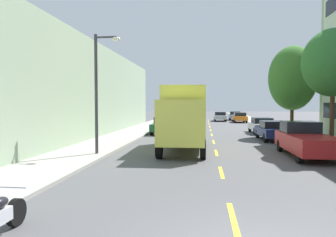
{
  "coord_description": "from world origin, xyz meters",
  "views": [
    {
      "loc": [
        -0.69,
        -5.46,
        2.66
      ],
      "look_at": [
        -4.6,
        29.34,
        1.06
      ],
      "focal_mm": 34.13,
      "sensor_mm": 36.0,
      "label": 1
    }
  ],
  "objects_px": {
    "delivery_box_truck": "(184,115)",
    "parked_pickup_red": "(306,140)",
    "parked_sedan_orange": "(240,117)",
    "parked_sedan_white": "(261,125)",
    "street_lamp": "(99,84)",
    "parked_pickup_charcoal": "(182,115)",
    "parked_hatchback_champagne": "(174,120)",
    "street_tree_second": "(333,63)",
    "moving_silver_sedan": "(220,116)",
    "parked_hatchback_forest": "(163,125)",
    "parked_sedan_navy": "(273,130)",
    "street_tree_third": "(293,78)",
    "parked_sedan_sky": "(235,116)"
  },
  "relations": [
    {
      "from": "parked_hatchback_champagne",
      "to": "parked_sedan_orange",
      "type": "relative_size",
      "value": 0.89
    },
    {
      "from": "parked_hatchback_forest",
      "to": "parked_sedan_navy",
      "type": "height_order",
      "value": "parked_hatchback_forest"
    },
    {
      "from": "parked_sedan_orange",
      "to": "parked_hatchback_forest",
      "type": "distance_m",
      "value": 20.79
    },
    {
      "from": "street_tree_third",
      "to": "parked_sedan_white",
      "type": "bearing_deg",
      "value": 124.3
    },
    {
      "from": "parked_sedan_sky",
      "to": "parked_sedan_white",
      "type": "bearing_deg",
      "value": -89.72
    },
    {
      "from": "street_lamp",
      "to": "parked_hatchback_forest",
      "type": "distance_m",
      "value": 12.83
    },
    {
      "from": "street_tree_third",
      "to": "street_lamp",
      "type": "xyz_separation_m",
      "value": [
        -12.33,
        -11.1,
        -1.07
      ]
    },
    {
      "from": "delivery_box_truck",
      "to": "parked_sedan_navy",
      "type": "xyz_separation_m",
      "value": [
        6.11,
        5.5,
        -1.28
      ]
    },
    {
      "from": "street_tree_third",
      "to": "delivery_box_truck",
      "type": "height_order",
      "value": "street_tree_third"
    },
    {
      "from": "street_tree_second",
      "to": "moving_silver_sedan",
      "type": "distance_m",
      "value": 31.88
    },
    {
      "from": "parked_sedan_white",
      "to": "moving_silver_sedan",
      "type": "height_order",
      "value": "same"
    },
    {
      "from": "street_tree_second",
      "to": "parked_sedan_navy",
      "type": "bearing_deg",
      "value": 111.39
    },
    {
      "from": "street_tree_third",
      "to": "parked_pickup_red",
      "type": "xyz_separation_m",
      "value": [
        -1.94,
        -9.99,
        -3.91
      ]
    },
    {
      "from": "parked_hatchback_champagne",
      "to": "parked_pickup_red",
      "type": "distance_m",
      "value": 23.32
    },
    {
      "from": "street_tree_second",
      "to": "delivery_box_truck",
      "type": "distance_m",
      "value": 8.7
    },
    {
      "from": "street_lamp",
      "to": "delivery_box_truck",
      "type": "distance_m",
      "value": 5.26
    },
    {
      "from": "parked_pickup_charcoal",
      "to": "delivery_box_truck",
      "type": "bearing_deg",
      "value": -85.81
    },
    {
      "from": "parked_sedan_orange",
      "to": "parked_sedan_white",
      "type": "bearing_deg",
      "value": -89.87
    },
    {
      "from": "parked_pickup_charcoal",
      "to": "parked_sedan_navy",
      "type": "bearing_deg",
      "value": -73.59
    },
    {
      "from": "parked_sedan_white",
      "to": "parked_sedan_orange",
      "type": "height_order",
      "value": "same"
    },
    {
      "from": "street_tree_third",
      "to": "parked_sedan_orange",
      "type": "bearing_deg",
      "value": 95.5
    },
    {
      "from": "parked_pickup_red",
      "to": "parked_sedan_navy",
      "type": "height_order",
      "value": "parked_pickup_red"
    },
    {
      "from": "parked_sedan_white",
      "to": "street_tree_third",
      "type": "bearing_deg",
      "value": -55.7
    },
    {
      "from": "street_lamp",
      "to": "parked_sedan_orange",
      "type": "xyz_separation_m",
      "value": [
        10.39,
        31.25,
        -2.92
      ]
    },
    {
      "from": "parked_hatchback_forest",
      "to": "parked_sedan_navy",
      "type": "relative_size",
      "value": 0.89
    },
    {
      "from": "delivery_box_truck",
      "to": "parked_pickup_charcoal",
      "type": "relative_size",
      "value": 1.41
    },
    {
      "from": "street_tree_second",
      "to": "parked_pickup_red",
      "type": "bearing_deg",
      "value": -136.1
    },
    {
      "from": "street_lamp",
      "to": "parked_pickup_charcoal",
      "type": "xyz_separation_m",
      "value": [
        1.57,
        37.77,
        -2.84
      ]
    },
    {
      "from": "street_tree_second",
      "to": "parked_pickup_charcoal",
      "type": "xyz_separation_m",
      "value": [
        -10.76,
        34.79,
        -4.1
      ]
    },
    {
      "from": "street_lamp",
      "to": "moving_silver_sedan",
      "type": "xyz_separation_m",
      "value": [
        7.73,
        34.25,
        -2.92
      ]
    },
    {
      "from": "delivery_box_truck",
      "to": "moving_silver_sedan",
      "type": "xyz_separation_m",
      "value": [
        3.6,
        31.44,
        -1.28
      ]
    },
    {
      "from": "parked_pickup_charcoal",
      "to": "parked_hatchback_forest",
      "type": "bearing_deg",
      "value": -89.84
    },
    {
      "from": "parked_hatchback_champagne",
      "to": "street_tree_second",
      "type": "bearing_deg",
      "value": -61.71
    },
    {
      "from": "street_lamp",
      "to": "parked_sedan_white",
      "type": "xyz_separation_m",
      "value": [
        10.43,
        13.88,
        -2.92
      ]
    },
    {
      "from": "parked_pickup_red",
      "to": "parked_hatchback_forest",
      "type": "bearing_deg",
      "value": 127.77
    },
    {
      "from": "parked_sedan_white",
      "to": "parked_sedan_navy",
      "type": "xyz_separation_m",
      "value": [
        -0.19,
        -5.57,
        0.0
      ]
    },
    {
      "from": "parked_hatchback_forest",
      "to": "parked_sedan_white",
      "type": "bearing_deg",
      "value": 9.62
    },
    {
      "from": "delivery_box_truck",
      "to": "parked_pickup_red",
      "type": "distance_m",
      "value": 6.59
    },
    {
      "from": "parked_sedan_navy",
      "to": "parked_sedan_sky",
      "type": "bearing_deg",
      "value": 89.86
    },
    {
      "from": "parked_sedan_white",
      "to": "parked_pickup_red",
      "type": "bearing_deg",
      "value": -90.2
    },
    {
      "from": "moving_silver_sedan",
      "to": "parked_sedan_sky",
      "type": "bearing_deg",
      "value": 53.44
    },
    {
      "from": "street_tree_third",
      "to": "parked_sedan_navy",
      "type": "relative_size",
      "value": 1.59
    },
    {
      "from": "parked_sedan_navy",
      "to": "parked_sedan_white",
      "type": "bearing_deg",
      "value": 88.08
    },
    {
      "from": "parked_pickup_red",
      "to": "parked_hatchback_forest",
      "type": "relative_size",
      "value": 1.32
    },
    {
      "from": "parked_sedan_navy",
      "to": "parked_pickup_charcoal",
      "type": "bearing_deg",
      "value": 106.41
    },
    {
      "from": "delivery_box_truck",
      "to": "parked_hatchback_champagne",
      "type": "bearing_deg",
      "value": 96.98
    },
    {
      "from": "parked_pickup_red",
      "to": "parked_sedan_white",
      "type": "bearing_deg",
      "value": 89.8
    },
    {
      "from": "parked_hatchback_champagne",
      "to": "parked_sedan_orange",
      "type": "distance_m",
      "value": 12.16
    },
    {
      "from": "parked_hatchback_champagne",
      "to": "parked_sedan_orange",
      "type": "xyz_separation_m",
      "value": [
        8.7,
        8.5,
        -0.01
      ]
    },
    {
      "from": "parked_sedan_navy",
      "to": "moving_silver_sedan",
      "type": "bearing_deg",
      "value": 95.53
    }
  ]
}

